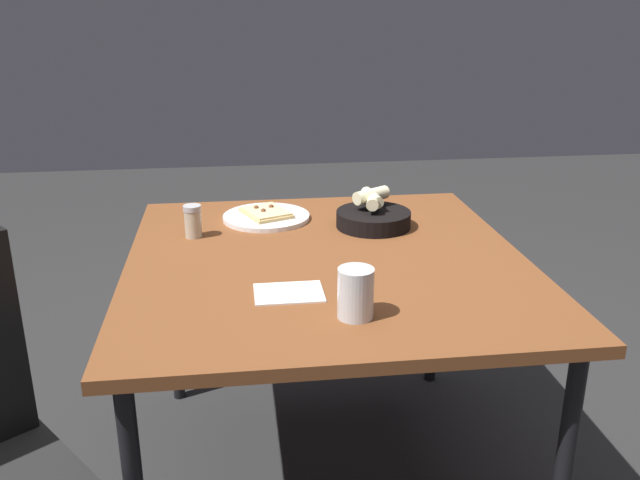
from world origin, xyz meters
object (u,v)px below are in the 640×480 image
at_px(pizza_plate, 266,216).
at_px(pepper_shaker, 193,223).
at_px(bread_basket, 374,216).
at_px(dining_table, 327,276).
at_px(beer_glass, 356,295).

bearing_deg(pizza_plate, pepper_shaker, -147.47).
relative_size(bread_basket, pepper_shaker, 2.36).
relative_size(pizza_plate, pepper_shaker, 2.84).
height_order(dining_table, bread_basket, bread_basket).
relative_size(dining_table, bread_basket, 5.01).
height_order(dining_table, pepper_shaker, pepper_shaker).
relative_size(pizza_plate, bread_basket, 1.20).
xyz_separation_m(bread_basket, beer_glass, (-0.16, -0.59, 0.02)).
distance_m(dining_table, pizza_plate, 0.38).
bearing_deg(pepper_shaker, pizza_plate, 32.53).
height_order(pizza_plate, bread_basket, bread_basket).
xyz_separation_m(pizza_plate, pepper_shaker, (-0.21, -0.14, 0.03)).
distance_m(bread_basket, pepper_shaker, 0.53).
bearing_deg(beer_glass, dining_table, 91.90).
bearing_deg(pepper_shaker, dining_table, -30.19).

